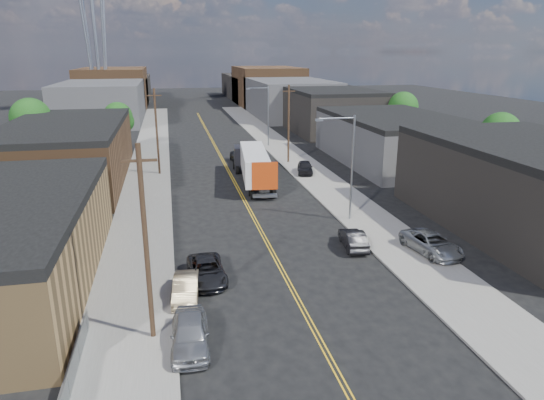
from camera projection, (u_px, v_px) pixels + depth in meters
name	position (u px, v px, depth m)	size (l,w,h in m)	color
ground	(216.00, 148.00, 72.97)	(260.00, 260.00, 0.00)	black
centerline	(229.00, 171.00, 58.94)	(0.32, 120.00, 0.01)	gold
sidewalk_left	(148.00, 175.00, 57.03)	(5.00, 140.00, 0.15)	slate
sidewalk_right	(304.00, 167.00, 60.81)	(5.00, 140.00, 0.15)	slate
warehouse_brown	(67.00, 152.00, 53.46)	(12.00, 26.00, 6.60)	#4D321E
industrial_right_a	(538.00, 187.00, 38.89)	(14.00, 22.00, 7.10)	black
industrial_right_b	(394.00, 139.00, 63.36)	(14.00, 24.00, 6.10)	#3D3D40
industrial_right_c	(331.00, 110.00, 87.46)	(14.00, 22.00, 7.60)	black
skyline_left_a	(103.00, 102.00, 100.56)	(16.00, 30.00, 8.00)	#3D3D40
skyline_right_a	(289.00, 98.00, 108.51)	(16.00, 30.00, 8.00)	#3D3D40
skyline_left_b	(114.00, 88.00, 123.65)	(16.00, 26.00, 10.00)	#4D321E
skyline_right_b	(267.00, 86.00, 131.60)	(16.00, 26.00, 10.00)	#4D321E
skyline_left_c	(121.00, 89.00, 142.79)	(16.00, 40.00, 7.00)	black
skyline_right_c	(254.00, 87.00, 150.75)	(16.00, 40.00, 7.00)	black
streetlight_near	(348.00, 160.00, 40.19)	(3.39, 0.25, 9.00)	gray
streetlight_far	(266.00, 111.00, 72.92)	(3.39, 0.25, 9.00)	gray
utility_pole_left_near	(146.00, 244.00, 23.07)	(1.60, 0.26, 10.00)	black
utility_pole_left_far	(157.00, 131.00, 55.81)	(1.60, 0.26, 10.00)	black
utility_pole_right	(289.00, 124.00, 61.88)	(1.60, 0.26, 10.00)	black
tree_left_mid	(32.00, 121.00, 61.93)	(5.10, 5.04, 8.37)	black
tree_left_far	(119.00, 119.00, 70.73)	(4.35, 4.20, 6.97)	black
tree_right_near	(500.00, 135.00, 55.08)	(4.60, 4.48, 7.44)	black
tree_right_far	(403.00, 109.00, 77.43)	(4.85, 4.76, 7.91)	black
semi_truck	(252.00, 163.00, 53.35)	(3.71, 14.98, 3.86)	silver
car_left_a	(190.00, 333.00, 23.58)	(1.84, 4.57, 1.56)	#949699
car_left_b	(186.00, 288.00, 28.31)	(1.41, 4.05, 1.33)	#897759
car_left_c	(207.00, 270.00, 30.63)	(2.23, 4.83, 1.34)	black
car_right_oncoming	(353.00, 239.00, 35.76)	(1.45, 4.15, 1.37)	black
car_right_lot_a	(432.00, 243.00, 34.44)	(2.39, 5.18, 1.44)	#939798
car_right_lot_c	(305.00, 167.00, 57.13)	(1.71, 4.26, 1.45)	black
car_ahead_truck	(242.00, 157.00, 63.01)	(2.61, 5.67, 1.58)	black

